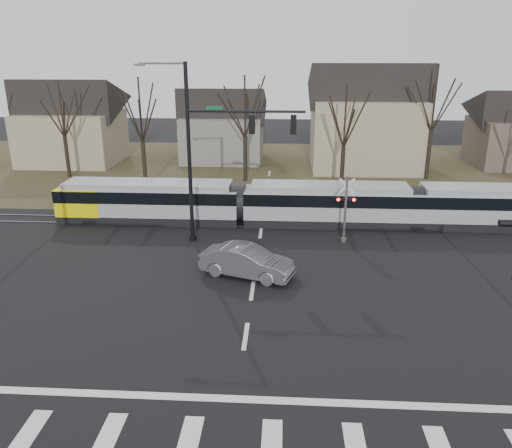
{
  "coord_description": "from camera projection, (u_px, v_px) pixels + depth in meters",
  "views": [
    {
      "loc": [
        1.42,
        -15.18,
        10.67
      ],
      "look_at": [
        0.0,
        9.0,
        2.3
      ],
      "focal_mm": 35.0,
      "sensor_mm": 36.0,
      "label": 1
    }
  ],
  "objects": [
    {
      "name": "ground",
      "position": [
        241.0,
        366.0,
        17.89
      ],
      "size": [
        140.0,
        140.0,
        0.0
      ],
      "primitive_type": "plane",
      "color": "black"
    },
    {
      "name": "grass_verge",
      "position": [
        270.0,
        169.0,
        48.08
      ],
      "size": [
        140.0,
        28.0,
        0.01
      ],
      "primitive_type": "cube",
      "color": "#38331E",
      "rests_on": "ground"
    },
    {
      "name": "stop_line",
      "position": [
        237.0,
        399.0,
        16.19
      ],
      "size": [
        28.0,
        0.35,
        0.01
      ],
      "primitive_type": "cube",
      "color": "silver",
      "rests_on": "ground"
    },
    {
      "name": "lane_dashes",
      "position": [
        262.0,
        222.0,
        32.98
      ],
      "size": [
        0.18,
        30.0,
        0.01
      ],
      "color": "silver",
      "rests_on": "ground"
    },
    {
      "name": "rail_pair",
      "position": [
        262.0,
        223.0,
        32.79
      ],
      "size": [
        90.0,
        1.52,
        0.06
      ],
      "color": "#59595E",
      "rests_on": "ground"
    },
    {
      "name": "tram",
      "position": [
        326.0,
        202.0,
        32.28
      ],
      "size": [
        35.0,
        2.6,
        2.65
      ],
      "color": "gray",
      "rests_on": "ground"
    },
    {
      "name": "sedan",
      "position": [
        247.0,
        261.0,
        24.89
      ],
      "size": [
        4.46,
        5.68,
        1.55
      ],
      "primitive_type": "imported",
      "rotation": [
        0.0,
        0.0,
        1.25
      ],
      "color": "#4D4D54",
      "rests_on": "ground"
    },
    {
      "name": "signal_pole_far",
      "position": [
        217.0,
        146.0,
        27.96
      ],
      "size": [
        9.28,
        0.44,
        10.2
      ],
      "color": "black",
      "rests_on": "ground"
    },
    {
      "name": "rail_crossing_signal",
      "position": [
        345.0,
        211.0,
        29.07
      ],
      "size": [
        1.08,
        0.36,
        4.0
      ],
      "color": "#59595B",
      "rests_on": "ground"
    },
    {
      "name": "tree_row",
      "position": [
        293.0,
        125.0,
        40.68
      ],
      "size": [
        59.2,
        7.2,
        10.0
      ],
      "color": "black",
      "rests_on": "ground"
    },
    {
      "name": "house_a",
      "position": [
        70.0,
        118.0,
        49.62
      ],
      "size": [
        9.72,
        8.64,
        8.6
      ],
      "color": "gray",
      "rests_on": "ground"
    },
    {
      "name": "house_b",
      "position": [
        223.0,
        121.0,
        50.84
      ],
      "size": [
        8.64,
        7.56,
        7.65
      ],
      "color": "slate",
      "rests_on": "ground"
    },
    {
      "name": "house_c",
      "position": [
        366.0,
        113.0,
        46.82
      ],
      "size": [
        10.8,
        8.64,
        10.1
      ],
      "color": "gray",
      "rests_on": "ground"
    }
  ]
}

